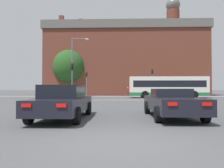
% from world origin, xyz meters
% --- Properties ---
extents(ground_plane, '(400.00, 400.00, 0.00)m').
position_xyz_m(ground_plane, '(0.00, 0.00, 0.00)').
color(ground_plane, '#474749').
extents(stop_line_strip, '(8.63, 0.30, 0.01)m').
position_xyz_m(stop_line_strip, '(0.00, 19.66, 0.00)').
color(stop_line_strip, silver).
rests_on(stop_line_strip, ground_plane).
extents(far_pavement, '(69.59, 2.50, 0.01)m').
position_xyz_m(far_pavement, '(0.00, 31.60, 0.01)').
color(far_pavement, gray).
rests_on(far_pavement, ground_plane).
extents(brick_civic_building, '(32.01, 14.05, 20.89)m').
position_xyz_m(brick_civic_building, '(1.39, 41.93, 7.28)').
color(brick_civic_building, brown).
rests_on(brick_civic_building, ground_plane).
extents(car_saloon_left, '(1.98, 4.88, 1.44)m').
position_xyz_m(car_saloon_left, '(-2.39, 4.15, 0.74)').
color(car_saloon_left, black).
rests_on(car_saloon_left, ground_plane).
extents(car_roadster_right, '(2.02, 4.89, 1.29)m').
position_xyz_m(car_roadster_right, '(2.36, 4.69, 0.67)').
color(car_roadster_right, black).
rests_on(car_roadster_right, ground_plane).
extents(bus_crossing_lead, '(10.74, 2.65, 2.97)m').
position_xyz_m(bus_crossing_lead, '(6.88, 25.82, 1.59)').
color(bus_crossing_lead, silver).
rests_on(bus_crossing_lead, ground_plane).
extents(traffic_light_near_left, '(0.26, 0.31, 4.36)m').
position_xyz_m(traffic_light_near_left, '(-5.54, 20.43, 2.92)').
color(traffic_light_near_left, slate).
rests_on(traffic_light_near_left, ground_plane).
extents(traffic_light_far_left, '(0.26, 0.31, 4.08)m').
position_xyz_m(traffic_light_far_left, '(-5.40, 30.93, 2.75)').
color(traffic_light_far_left, slate).
rests_on(traffic_light_far_left, ground_plane).
extents(traffic_light_far_right, '(0.26, 0.31, 4.49)m').
position_xyz_m(traffic_light_far_right, '(5.46, 30.70, 3.00)').
color(traffic_light_far_right, slate).
rests_on(traffic_light_far_right, ground_plane).
extents(street_lamp_junction, '(2.29, 0.36, 8.03)m').
position_xyz_m(street_lamp_junction, '(-5.77, 23.22, 4.86)').
color(street_lamp_junction, slate).
rests_on(street_lamp_junction, ground_plane).
extents(pedestrian_waiting, '(0.34, 0.45, 1.61)m').
position_xyz_m(pedestrian_waiting, '(1.50, 32.28, 0.93)').
color(pedestrian_waiting, '#333851').
rests_on(pedestrian_waiting, ground_plane).
extents(pedestrian_walking_east, '(0.29, 0.43, 1.65)m').
position_xyz_m(pedestrian_walking_east, '(7.70, 31.22, 0.96)').
color(pedestrian_walking_east, '#333851').
rests_on(pedestrian_walking_east, ground_plane).
extents(tree_by_building, '(6.20, 6.20, 8.74)m').
position_xyz_m(tree_by_building, '(-9.50, 36.04, 5.48)').
color(tree_by_building, '#4C3823').
rests_on(tree_by_building, ground_plane).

